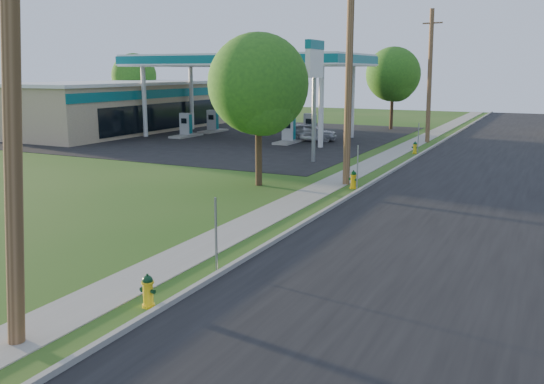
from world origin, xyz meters
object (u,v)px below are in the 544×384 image
at_px(price_pylon, 315,66).
at_px(tree_back, 134,78).
at_px(hydrant_near, 148,291).
at_px(car_silver, 310,132).
at_px(tree_verge, 260,88).
at_px(fuel_pump_nw, 186,128).
at_px(hydrant_far, 415,148).
at_px(utility_pole_far, 430,76).
at_px(fuel_pump_ne, 289,133).
at_px(hydrant_mid, 353,180).
at_px(fuel_pump_sw, 213,124).
at_px(tree_lot, 394,76).
at_px(utility_pole_near, 12,93).
at_px(utility_pole_mid, 349,76).
at_px(fuel_pump_se, 310,128).

height_order(price_pylon, tree_back, tree_back).
distance_m(hydrant_near, car_silver, 31.49).
height_order(price_pylon, tree_verge, tree_verge).
height_order(fuel_pump_nw, tree_back, tree_back).
height_order(tree_back, hydrant_far, tree_back).
height_order(utility_pole_far, tree_verge, utility_pole_far).
relative_size(fuel_pump_ne, hydrant_mid, 3.86).
height_order(fuel_pump_sw, car_silver, fuel_pump_sw).
bearing_deg(hydrant_near, price_pylon, 102.39).
height_order(tree_lot, car_silver, tree_lot).
xyz_separation_m(price_pylon, hydrant_near, (4.60, -20.96, -5.05)).
xyz_separation_m(hydrant_mid, car_silver, (-8.58, 15.55, 0.27)).
relative_size(utility_pole_near, price_pylon, 1.38).
height_order(fuel_pump_sw, tree_lot, tree_lot).
bearing_deg(utility_pole_mid, fuel_pump_sw, 136.48).
relative_size(utility_pole_near, fuel_pump_se, 2.96).
height_order(utility_pole_mid, price_pylon, utility_pole_mid).
bearing_deg(utility_pole_far, tree_lot, 119.93).
bearing_deg(hydrant_near, fuel_pump_sw, 119.82).
bearing_deg(tree_verge, car_silver, 105.06).
height_order(utility_pole_far, fuel_pump_nw, utility_pole_far).
bearing_deg(hydrant_far, hydrant_mid, -89.94).
xyz_separation_m(utility_pole_mid, fuel_pump_nw, (-17.90, 13.00, -4.23)).
bearing_deg(fuel_pump_ne, tree_verge, -70.09).
relative_size(fuel_pump_se, tree_back, 0.46).
bearing_deg(fuel_pump_nw, price_pylon, -28.18).
height_order(utility_pole_far, fuel_pump_ne, utility_pole_far).
distance_m(fuel_pump_sw, hydrant_far, 19.25).
relative_size(utility_pole_near, fuel_pump_sw, 2.96).
bearing_deg(hydrant_mid, tree_verge, -162.53).
relative_size(utility_pole_mid, hydrant_mid, 11.82).
distance_m(utility_pole_mid, utility_pole_far, 18.00).
height_order(fuel_pump_nw, tree_verge, tree_verge).
relative_size(utility_pole_mid, hydrant_far, 12.58).
bearing_deg(fuel_pump_ne, price_pylon, -56.31).
xyz_separation_m(fuel_pump_ne, hydrant_far, (9.48, -1.36, -0.34)).
height_order(utility_pole_mid, tree_verge, utility_pole_mid).
bearing_deg(car_silver, price_pylon, -172.72).
xyz_separation_m(utility_pole_mid, tree_back, (-31.07, 23.00, -0.47)).
bearing_deg(tree_lot, utility_pole_mid, -79.74).
bearing_deg(hydrant_far, fuel_pump_sw, 163.82).
bearing_deg(tree_lot, hydrant_near, -82.55).
xyz_separation_m(utility_pole_near, utility_pole_far, (-0.00, 36.00, 0.00)).
xyz_separation_m(tree_verge, car_silver, (-4.53, 16.83, -3.75)).
height_order(fuel_pump_nw, fuel_pump_sw, same).
xyz_separation_m(fuel_pump_se, price_pylon, (5.00, -11.50, 4.71)).
xyz_separation_m(utility_pole_mid, tree_lot, (-4.75, 26.25, -0.26)).
bearing_deg(tree_lot, fuel_pump_ne, -107.38).
bearing_deg(fuel_pump_se, hydrant_far, -29.50).
bearing_deg(hydrant_far, price_pylon, -126.15).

